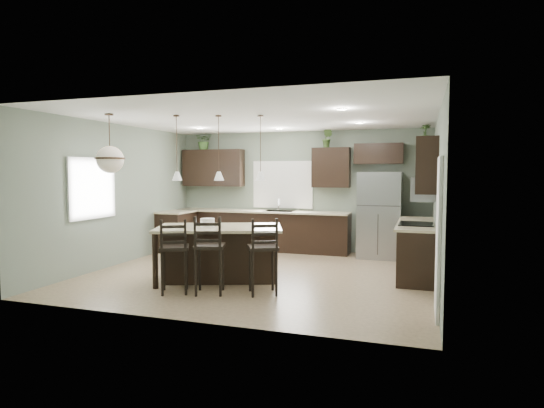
{
  "coord_description": "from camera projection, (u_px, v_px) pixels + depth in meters",
  "views": [
    {
      "loc": [
        2.76,
        -7.66,
        1.84
      ],
      "look_at": [
        0.1,
        0.4,
        1.25
      ],
      "focal_mm": 30.0,
      "sensor_mm": 36.0,
      "label": 1
    }
  ],
  "objects": [
    {
      "name": "bar_stool_right",
      "position": [
        263.0,
        256.0,
        6.84
      ],
      "size": [
        0.58,
        0.58,
        1.17
      ],
      "primitive_type": "cube",
      "rotation": [
        0.0,
        0.0,
        0.47
      ],
      "color": "black",
      "rests_on": "ground"
    },
    {
      "name": "fridge_header",
      "position": [
        379.0,
        154.0,
        9.95
      ],
      "size": [
        1.05,
        0.34,
        0.45
      ],
      "primitive_type": "cube",
      "color": "black",
      "rests_on": "room_shell"
    },
    {
      "name": "pendant_right",
      "position": [
        260.0,
        148.0,
        7.62
      ],
      "size": [
        0.17,
        0.17,
        1.1
      ],
      "primitive_type": null,
      "color": "silver",
      "rests_on": "room_shell"
    },
    {
      "name": "wall_oven_front",
      "position": [
        399.0,
        251.0,
        8.03
      ],
      "size": [
        0.01,
        0.72,
        0.6
      ],
      "primitive_type": "cube",
      "color": "gray",
      "rests_on": "right_lower_cabs"
    },
    {
      "name": "right_upper_cabs",
      "position": [
        426.0,
        166.0,
        8.05
      ],
      "size": [
        0.34,
        2.35,
        0.9
      ],
      "primitive_type": "cube",
      "color": "black",
      "rests_on": "room_shell"
    },
    {
      "name": "pendant_left",
      "position": [
        177.0,
        148.0,
        7.58
      ],
      "size": [
        0.17,
        0.17,
        1.1
      ],
      "primitive_type": null,
      "color": "silver",
      "rests_on": "room_shell"
    },
    {
      "name": "bar_stool_left",
      "position": [
        174.0,
        256.0,
        6.91
      ],
      "size": [
        0.57,
        0.57,
        1.15
      ],
      "primitive_type": "cube",
      "rotation": [
        0.0,
        0.0,
        0.48
      ],
      "color": "black",
      "rests_on": "ground"
    },
    {
      "name": "pendant_center",
      "position": [
        219.0,
        148.0,
        7.6
      ],
      "size": [
        0.17,
        0.17,
        1.1
      ],
      "primitive_type": null,
      "color": "silver",
      "rests_on": "room_shell"
    },
    {
      "name": "plant_right_wall",
      "position": [
        425.0,
        134.0,
        8.77
      ],
      "size": [
        0.26,
        0.26,
        0.37
      ],
      "primitive_type": "imported",
      "rotation": [
        0.0,
        0.0,
        -0.26
      ],
      "color": "#2E4920",
      "rests_on": "right_upper_cabs"
    },
    {
      "name": "window_back",
      "position": [
        283.0,
        185.0,
        10.85
      ],
      "size": [
        1.35,
        0.02,
        1.0
      ],
      "primitive_type": "cube",
      "color": "white",
      "rests_on": "room_shell"
    },
    {
      "name": "right_countertop",
      "position": [
        416.0,
        224.0,
        8.17
      ],
      "size": [
        0.66,
        2.35,
        0.04
      ],
      "primitive_type": "cube",
      "color": "beige",
      "rests_on": "right_lower_cabs"
    },
    {
      "name": "cooktop",
      "position": [
        416.0,
        224.0,
        7.91
      ],
      "size": [
        0.58,
        0.75,
        0.02
      ],
      "primitive_type": "cube",
      "color": "black",
      "rests_on": "right_countertop"
    },
    {
      "name": "kitchen_island",
      "position": [
        220.0,
        254.0,
        7.73
      ],
      "size": [
        2.36,
        1.82,
        0.92
      ],
      "primitive_type": "cube",
      "rotation": [
        0.0,
        0.0,
        0.35
      ],
      "color": "black",
      "rests_on": "ground"
    },
    {
      "name": "chandelier",
      "position": [
        110.0,
        143.0,
        7.41
      ],
      "size": [
        0.48,
        0.48,
        0.97
      ],
      "primitive_type": null,
      "color": "#F9E6CC",
      "rests_on": "room_shell"
    },
    {
      "name": "microwave",
      "position": [
        423.0,
        189.0,
        7.83
      ],
      "size": [
        0.4,
        0.75,
        0.4
      ],
      "primitive_type": "cube",
      "color": "gray",
      "rests_on": "right_upper_cabs"
    },
    {
      "name": "left_return_cabs",
      "position": [
        176.0,
        232.0,
        10.67
      ],
      "size": [
        0.6,
        0.9,
        0.9
      ],
      "primitive_type": "cube",
      "color": "black",
      "rests_on": "ground"
    },
    {
      "name": "window_left",
      "position": [
        92.0,
        188.0,
        8.31
      ],
      "size": [
        0.02,
        1.1,
        1.0
      ],
      "primitive_type": "cube",
      "color": "white",
      "rests_on": "room_shell"
    },
    {
      "name": "plant_back_left",
      "position": [
        204.0,
        140.0,
        11.22
      ],
      "size": [
        0.5,
        0.46,
        0.46
      ],
      "primitive_type": "imported",
      "rotation": [
        0.0,
        0.0,
        0.29
      ],
      "color": "#365A27",
      "rests_on": "back_upper_left"
    },
    {
      "name": "refrigerator",
      "position": [
        380.0,
        215.0,
        9.77
      ],
      "size": [
        0.9,
        0.74,
        1.85
      ],
      "primitive_type": "cube",
      "color": "#96979E",
      "rests_on": "ground"
    },
    {
      "name": "sink_inset",
      "position": [
        279.0,
        211.0,
        10.61
      ],
      "size": [
        0.7,
        0.45,
        0.01
      ],
      "primitive_type": "cube",
      "color": "gray",
      "rests_on": "back_countertop"
    },
    {
      "name": "left_return_countertop",
      "position": [
        177.0,
        212.0,
        10.63
      ],
      "size": [
        0.66,
        0.96,
        0.04
      ],
      "primitive_type": "cube",
      "color": "beige",
      "rests_on": "left_return_cabs"
    },
    {
      "name": "ground",
      "position": [
        260.0,
        274.0,
        8.24
      ],
      "size": [
        6.0,
        6.0,
        0.0
      ],
      "primitive_type": "plane",
      "color": "#9E8466",
      "rests_on": "ground"
    },
    {
      "name": "back_countertop",
      "position": [
        261.0,
        211.0,
        10.75
      ],
      "size": [
        4.2,
        0.66,
        0.04
      ],
      "primitive_type": "cube",
      "color": "beige",
      "rests_on": "back_lower_cabs"
    },
    {
      "name": "room_shell",
      "position": [
        260.0,
        180.0,
        8.12
      ],
      "size": [
        6.0,
        6.0,
        6.0
      ],
      "color": "slate",
      "rests_on": "ground"
    },
    {
      "name": "faucet",
      "position": [
        279.0,
        205.0,
        10.57
      ],
      "size": [
        0.02,
        0.02,
        0.28
      ],
      "primitive_type": "cylinder",
      "color": "silver",
      "rests_on": "back_countertop"
    },
    {
      "name": "pantry_door",
      "position": [
        438.0,
        237.0,
        5.77
      ],
      "size": [
        0.04,
        0.82,
        2.04
      ],
      "primitive_type": "cube",
      "color": "white",
      "rests_on": "ground"
    },
    {
      "name": "bar_stool_center",
      "position": [
        210.0,
        255.0,
        6.86
      ],
      "size": [
        0.56,
        0.56,
        1.19
      ],
      "primitive_type": "cube",
      "rotation": [
        0.0,
        0.0,
        0.32
      ],
      "color": "black",
      "rests_on": "ground"
    },
    {
      "name": "right_lower_cabs",
      "position": [
        417.0,
        250.0,
        8.2
      ],
      "size": [
        0.6,
        2.35,
        0.9
      ],
      "primitive_type": "cube",
      "color": "black",
      "rests_on": "ground"
    },
    {
      "name": "back_lower_cabs",
      "position": [
        261.0,
        231.0,
        10.8
      ],
      "size": [
        4.2,
        0.6,
        0.9
      ],
      "primitive_type": "cube",
      "color": "black",
      "rests_on": "ground"
    },
    {
      "name": "plant_back_right",
      "position": [
        327.0,
        138.0,
        10.26
      ],
      "size": [
        0.28,
        0.26,
        0.42
      ],
      "primitive_type": "imported",
      "rotation": [
        0.0,
        0.0,
        -0.34
      ],
      "color": "#395726",
      "rests_on": "back_upper_right"
    },
    {
      "name": "back_upper_right",
      "position": [
        331.0,
        168.0,
        10.3
      ],
      "size": [
        0.85,
        0.34,
        0.9
      ],
      "primitive_type": "cube",
      "color": "black",
      "rests_on": "room_shell"
    },
    {
      "name": "back_upper_left",
      "position": [
        213.0,
        168.0,
        11.22
      ],
      "size": [
        1.55,
        0.34,
        0.9
      ],
      "primitive_type": "cube",
      "color": "black",
      "rests_on": "room_shell"
    },
    {
      "name": "serving_dish",
      "position": [
        207.0,
        222.0,
        7.68
      ],
      "size": [
        0.24,
        0.24,
        0.14
      ],
      "primitive_type": "cylinder",
      "color": "silver",
      "rests_on": "kitchen_island"
    }
  ]
}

